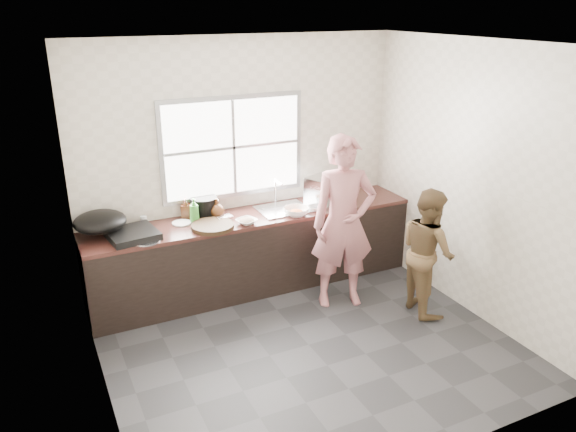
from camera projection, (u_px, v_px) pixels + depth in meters
name	position (u px, v px, depth m)	size (l,w,h in m)	color
floor	(309.00, 345.00, 5.25)	(3.60, 3.20, 0.01)	#2C2C2E
ceiling	(313.00, 43.00, 4.28)	(3.60, 3.20, 0.01)	silver
wall_back	(242.00, 164.00, 6.11)	(3.60, 0.01, 2.70)	beige
wall_left	(89.00, 247.00, 4.03)	(0.01, 3.20, 2.70)	silver
wall_right	(473.00, 182.00, 5.50)	(0.01, 3.20, 2.70)	silver
wall_front	(435.00, 291.00, 3.41)	(3.60, 0.01, 2.70)	silver
cabinet	(255.00, 253.00, 6.18)	(3.60, 0.62, 0.82)	black
countertop	(254.00, 217.00, 6.03)	(3.60, 0.64, 0.04)	#3B1D18
sink	(283.00, 210.00, 6.16)	(0.55, 0.45, 0.02)	silver
faucet	(275.00, 192.00, 6.28)	(0.02, 0.02, 0.30)	silver
window_frame	(233.00, 147.00, 5.99)	(1.60, 0.05, 1.10)	#9EA0A5
window_glazing	(234.00, 148.00, 5.97)	(1.50, 0.01, 1.00)	white
woman	(343.00, 228.00, 5.71)	(0.62, 0.40, 1.69)	#B96F72
person_side	(427.00, 251.00, 5.64)	(0.64, 0.50, 1.31)	brown
cutting_board	(213.00, 226.00, 5.66)	(0.43, 0.43, 0.04)	black
cleaver	(224.00, 217.00, 5.86)	(0.18, 0.09, 0.01)	silver
bowl_mince	(247.00, 222.00, 5.77)	(0.20, 0.20, 0.05)	silver
bowl_crabs	(296.00, 212.00, 6.00)	(0.22, 0.22, 0.07)	white
bowl_held	(315.00, 207.00, 6.14)	(0.20, 0.20, 0.06)	white
black_pot	(204.00, 206.00, 5.97)	(0.28, 0.28, 0.20)	black
plate_food	(182.00, 223.00, 5.77)	(0.20, 0.20, 0.02)	silver
bottle_green	(194.00, 210.00, 5.77)	(0.10, 0.10, 0.26)	green
bottle_brown_tall	(186.00, 209.00, 5.90)	(0.09, 0.09, 0.20)	#452111
bottle_brown_short	(217.00, 209.00, 5.93)	(0.15, 0.15, 0.19)	#4E2913
glass_jar	(144.00, 220.00, 5.74)	(0.06, 0.06, 0.09)	silver
burner	(132.00, 234.00, 5.43)	(0.45, 0.45, 0.07)	black
wok	(100.00, 222.00, 5.41)	(0.51, 0.51, 0.19)	black
dish_rack	(327.00, 191.00, 6.27)	(0.45, 0.31, 0.33)	silver
pot_lid_left	(146.00, 241.00, 5.36)	(0.27, 0.27, 0.01)	#BABDC2
pot_lid_right	(142.00, 232.00, 5.56)	(0.27, 0.27, 0.01)	silver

